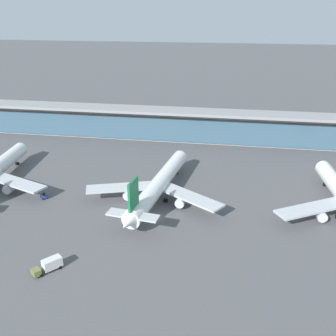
# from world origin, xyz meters

# --- Properties ---
(ground_plane) EXTENTS (1200.00, 1200.00, 0.00)m
(ground_plane) POSITION_xyz_m (0.00, 0.00, 0.00)
(ground_plane) COLOR #515154
(airliner_centre_stand) EXTENTS (46.28, 60.63, 16.15)m
(airliner_centre_stand) POSITION_xyz_m (-1.62, 11.83, 5.09)
(airliner_centre_stand) COLOR white
(airliner_centre_stand) RESTS_ON ground
(service_truck_near_nose_olive) EXTENTS (6.48, 7.05, 3.10)m
(service_truck_near_nose_olive) POSITION_xyz_m (-20.48, -30.23, 1.69)
(service_truck_near_nose_olive) COLOR olive
(service_truck_near_nose_olive) RESTS_ON ground
(service_truck_mid_apron_blue) EXTENTS (3.21, 3.25, 2.05)m
(service_truck_mid_apron_blue) POSITION_xyz_m (-39.57, 5.85, 0.87)
(service_truck_mid_apron_blue) COLOR #234C9E
(service_truck_mid_apron_blue) RESTS_ON ground
(terminal_building) EXTENTS (246.22, 12.80, 15.20)m
(terminal_building) POSITION_xyz_m (0.00, 73.54, 7.87)
(terminal_building) COLOR #9E998E
(terminal_building) RESTS_ON ground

